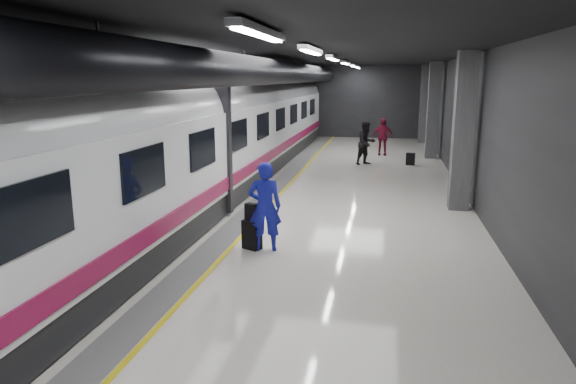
{
  "coord_description": "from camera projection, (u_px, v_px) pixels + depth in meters",
  "views": [
    {
      "loc": [
        2.39,
        -13.29,
        3.77
      ],
      "look_at": [
        0.34,
        -2.53,
        1.32
      ],
      "focal_mm": 32.0,
      "sensor_mm": 36.0,
      "label": 1
    }
  ],
  "objects": [
    {
      "name": "ground",
      "position": [
        293.0,
        219.0,
        14.0
      ],
      "size": [
        40.0,
        40.0,
        0.0
      ],
      "primitive_type": "plane",
      "color": "silver",
      "rests_on": "ground"
    },
    {
      "name": "platform_hall",
      "position": [
        289.0,
        86.0,
        14.2
      ],
      "size": [
        10.02,
        40.02,
        4.51
      ],
      "color": "black",
      "rests_on": "ground"
    },
    {
      "name": "train",
      "position": [
        178.0,
        141.0,
        14.14
      ],
      "size": [
        3.05,
        38.0,
        4.05
      ],
      "color": "black",
      "rests_on": "ground"
    },
    {
      "name": "traveler_main",
      "position": [
        265.0,
        207.0,
        11.25
      ],
      "size": [
        0.82,
        0.63,
        2.0
      ],
      "primitive_type": "imported",
      "rotation": [
        0.0,
        0.0,
        3.36
      ],
      "color": "#1B19C2",
      "rests_on": "ground"
    },
    {
      "name": "suitcase_main",
      "position": [
        252.0,
        235.0,
        11.48
      ],
      "size": [
        0.47,
        0.4,
        0.66
      ],
      "primitive_type": "cube",
      "rotation": [
        0.0,
        0.0,
        -0.44
      ],
      "color": "black",
      "rests_on": "ground"
    },
    {
      "name": "shoulder_bag",
      "position": [
        252.0,
        212.0,
        11.39
      ],
      "size": [
        0.32,
        0.24,
        0.38
      ],
      "primitive_type": "cube",
      "rotation": [
        0.0,
        0.0,
        -0.35
      ],
      "color": "black",
      "rests_on": "suitcase_main"
    },
    {
      "name": "traveler_far_a",
      "position": [
        366.0,
        143.0,
        22.53
      ],
      "size": [
        1.18,
        1.17,
        1.92
      ],
      "primitive_type": "imported",
      "rotation": [
        0.0,
        0.0,
        0.73
      ],
      "color": "black",
      "rests_on": "ground"
    },
    {
      "name": "traveler_far_b",
      "position": [
        382.0,
        137.0,
        25.34
      ],
      "size": [
        1.07,
        0.46,
        1.82
      ],
      "primitive_type": "imported",
      "rotation": [
        0.0,
        0.0,
        0.01
      ],
      "color": "maroon",
      "rests_on": "ground"
    },
    {
      "name": "suitcase_far",
      "position": [
        410.0,
        159.0,
        22.56
      ],
      "size": [
        0.41,
        0.31,
        0.53
      ],
      "primitive_type": "cube",
      "rotation": [
        0.0,
        0.0,
        -0.22
      ],
      "color": "black",
      "rests_on": "ground"
    }
  ]
}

